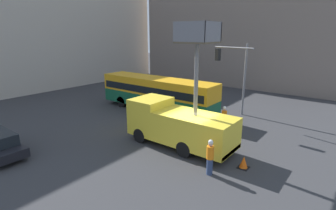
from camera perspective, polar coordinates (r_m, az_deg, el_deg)
The scene contains 8 objects.
ground_plane at distance 16.70m, azimuth 5.17°, elevation -9.63°, with size 120.00×120.00×0.00m, color #333335.
building_backdrop_side at distance 40.45m, azimuth 16.73°, elevation 16.60°, with size 10.00×28.00×16.66m.
utility_truck at distance 16.63m, azimuth 2.31°, elevation -3.78°, with size 2.55×7.05×7.65m.
city_bus at distance 24.11m, azimuth -2.39°, elevation 2.88°, with size 2.48×11.77×3.10m.
traffic_light_pole at distance 22.45m, azimuth 14.57°, elevation 7.71°, with size 3.89×3.63×6.23m.
road_worker_near_truck at distance 13.72m, azimuth 9.13°, elevation -11.13°, with size 0.38×0.38×1.91m.
road_worker_directing at distance 19.73m, azimuth 12.09°, elevation -2.91°, with size 0.38×0.38×1.92m.
traffic_cone_near_truck at distance 15.01m, azimuth 16.15°, elevation -11.94°, with size 0.58×0.58×0.66m.
Camera 1 is at (-12.84, -8.03, 7.05)m, focal length 28.00 mm.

